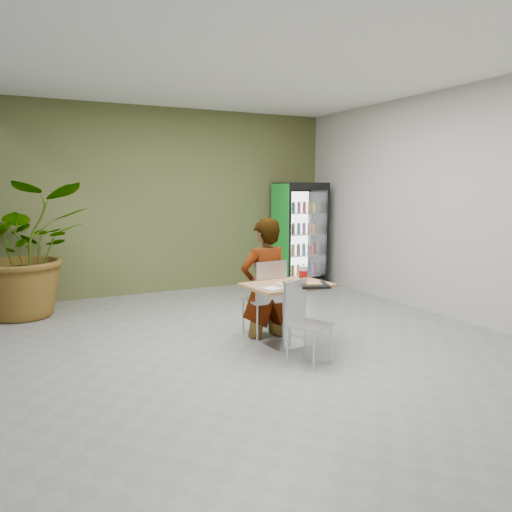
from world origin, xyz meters
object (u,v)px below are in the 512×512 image
object	(u,v)px
chair_far	(267,292)
soda_cup	(303,274)
beverage_fridge	(300,234)
cafeteria_tray	(306,285)
chair_near	(302,315)
potted_plant	(25,250)
seated_woman	(265,290)
dining_table	(287,302)

from	to	relation	value
chair_far	soda_cup	world-z (taller)	chair_far
beverage_fridge	cafeteria_tray	bearing A→B (deg)	-120.11
chair_far	chair_near	xyz separation A→B (m)	(-0.07, -0.94, -0.05)
chair_far	potted_plant	distance (m)	3.58
seated_woman	cafeteria_tray	size ratio (longest dim) A/B	3.69
dining_table	soda_cup	xyz separation A→B (m)	(0.24, 0.04, 0.30)
dining_table	potted_plant	xyz separation A→B (m)	(-2.62, 2.89, 0.43)
chair_far	soda_cup	xyz separation A→B (m)	(0.27, -0.41, 0.27)
dining_table	chair_far	bearing A→B (deg)	93.05
dining_table	cafeteria_tray	size ratio (longest dim) A/B	2.06
chair_near	cafeteria_tray	bearing A→B (deg)	27.41
chair_far	cafeteria_tray	world-z (taller)	chair_far
cafeteria_tray	potted_plant	size ratio (longest dim) A/B	0.25
beverage_fridge	potted_plant	bearing A→B (deg)	-176.13
soda_cup	beverage_fridge	size ratio (longest dim) A/B	0.09
seated_woman	potted_plant	bearing A→B (deg)	-46.04
chair_far	soda_cup	size ratio (longest dim) A/B	5.32
chair_far	cafeteria_tray	size ratio (longest dim) A/B	2.00
seated_woman	cafeteria_tray	xyz separation A→B (m)	(0.14, -0.73, 0.18)
chair_far	beverage_fridge	world-z (taller)	beverage_fridge
potted_plant	chair_far	bearing A→B (deg)	-43.11
dining_table	seated_woman	size ratio (longest dim) A/B	0.56
chair_far	seated_woman	size ratio (longest dim) A/B	0.54
dining_table	chair_near	xyz separation A→B (m)	(-0.09, -0.48, -0.03)
soda_cup	chair_near	bearing A→B (deg)	-122.35
soda_cup	beverage_fridge	world-z (taller)	beverage_fridge
potted_plant	beverage_fridge	bearing A→B (deg)	3.61
potted_plant	dining_table	bearing A→B (deg)	-47.72
seated_woman	cafeteria_tray	world-z (taller)	seated_woman
soda_cup	seated_woman	bearing A→B (deg)	120.61
dining_table	potted_plant	world-z (taller)	potted_plant
seated_woman	soda_cup	bearing A→B (deg)	117.15
dining_table	soda_cup	distance (m)	0.39
seated_woman	beverage_fridge	xyz separation A→B (m)	(2.14, 2.68, 0.37)
chair_far	cafeteria_tray	distance (m)	0.73
chair_far	chair_near	world-z (taller)	chair_far
seated_woman	beverage_fridge	size ratio (longest dim) A/B	0.92
beverage_fridge	soda_cup	bearing A→B (deg)	-120.48
seated_woman	soda_cup	world-z (taller)	seated_woman
dining_table	potted_plant	bearing A→B (deg)	132.28
chair_far	beverage_fridge	xyz separation A→B (m)	(2.13, 2.73, 0.40)
chair_near	dining_table	bearing A→B (deg)	55.12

